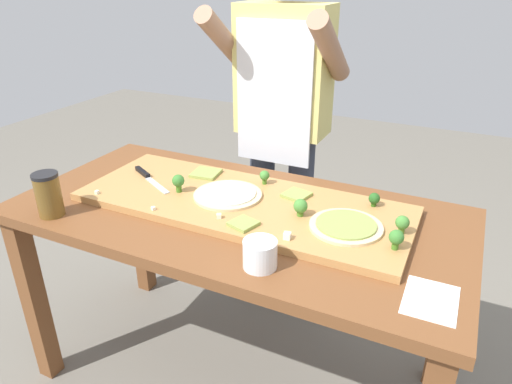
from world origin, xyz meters
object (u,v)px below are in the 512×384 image
chefs_knife (147,176)px  pizza_slice_far_left (297,195)px  cheese_crumble_b (97,192)px  cook_center (282,111)px  pizza_slice_near_right (243,224)px  prep_table (237,237)px  cheese_crumble_a (153,208)px  cheese_crumble_d (287,236)px  pizza_slice_near_left (206,173)px  pizza_whole_white_garlic (228,194)px  broccoli_floret_front_left (300,207)px  broccoli_floret_center_right (178,181)px  broccoli_floret_back_left (396,238)px  broccoli_floret_back_mid (402,223)px  cheese_crumble_c (219,216)px  broccoli_floret_center_left (265,176)px  recipe_note (431,300)px  sauce_jar (48,195)px  broccoli_floret_front_mid (374,199)px  flour_cup (260,256)px  pizza_whole_pesto_green (346,226)px

chefs_knife → pizza_slice_far_left: bearing=9.3°
pizza_slice_far_left → cheese_crumble_b: (-0.67, -0.30, 0.00)m
cook_center → pizza_slice_near_right: bearing=-76.6°
prep_table → cheese_crumble_a: 0.32m
cheese_crumble_d → pizza_slice_near_left: bearing=146.6°
pizza_whole_white_garlic → broccoli_floret_front_left: bearing=-4.8°
pizza_slice_near_right → broccoli_floret_center_right: bearing=160.0°
broccoli_floret_center_right → cook_center: bearing=75.4°
broccoli_floret_front_left → broccoli_floret_back_left: (0.32, -0.07, 0.00)m
broccoli_floret_center_right → cheese_crumble_b: broccoli_floret_center_right is taller
broccoli_floret_center_right → broccoli_floret_back_mid: size_ratio=1.11×
pizza_slice_near_left → broccoli_floret_front_left: 0.49m
pizza_slice_far_left → chefs_knife: bearing=-170.7°
cheese_crumble_b → cheese_crumble_c: 0.50m
broccoli_floret_center_right → cheese_crumble_c: broccoli_floret_center_right is taller
broccoli_floret_front_left → broccoli_floret_center_left: bearing=139.8°
prep_table → cheese_crumble_c: bearing=-89.4°
broccoli_floret_front_left → recipe_note: bearing=-27.8°
pizza_slice_far_left → sauce_jar: sauce_jar is taller
broccoli_floret_center_left → cheese_crumble_c: broccoli_floret_center_left is taller
recipe_note → prep_table: bearing=161.9°
broccoli_floret_front_left → recipe_note: size_ratio=0.35×
broccoli_floret_front_mid → cheese_crumble_c: (-0.44, -0.31, -0.02)m
broccoli_floret_center_right → chefs_knife: bearing=163.6°
broccoli_floret_front_mid → pizza_slice_near_right: bearing=-137.5°
pizza_whole_white_garlic → sauce_jar: size_ratio=1.60×
broccoli_floret_back_left → cook_center: 0.92m
pizza_whole_white_garlic → flour_cup: bearing=-48.6°
prep_table → recipe_note: size_ratio=9.22×
pizza_whole_white_garlic → cheese_crumble_c: size_ratio=16.07×
broccoli_floret_front_left → cheese_crumble_c: 0.27m
broccoli_floret_center_left → sauce_jar: bearing=-139.0°
broccoli_floret_center_left → sauce_jar: sauce_jar is taller
chefs_knife → cook_center: bearing=57.8°
pizza_whole_pesto_green → broccoli_floret_back_left: size_ratio=3.78×
cheese_crumble_d → pizza_whole_pesto_green: bearing=44.8°
prep_table → cheese_crumble_c: 0.19m
broccoli_floret_center_right → broccoli_floret_front_mid: size_ratio=1.39×
pizza_slice_near_left → recipe_note: (0.91, -0.40, -0.03)m
pizza_slice_far_left → recipe_note: size_ratio=0.50×
broccoli_floret_back_mid → chefs_knife: bearing=179.5°
pizza_whole_pesto_green → broccoli_floret_front_mid: size_ratio=4.76×
pizza_slice_far_left → cheese_crumble_a: (-0.40, -0.31, 0.00)m
recipe_note → flour_cup: bearing=-173.3°
broccoli_floret_front_left → broccoli_floret_center_left: (-0.22, 0.18, -0.00)m
pizza_whole_white_garlic → broccoli_floret_back_mid: size_ratio=4.04×
cheese_crumble_d → sauce_jar: size_ratio=0.14×
cheese_crumble_a → recipe_note: (0.92, -0.06, -0.03)m
broccoli_floret_back_left → sauce_jar: size_ratio=0.40×
broccoli_floret_front_mid → cook_center: bearing=142.0°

